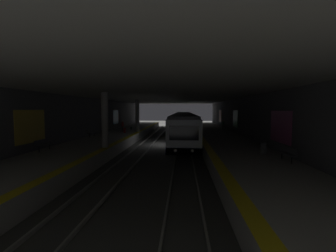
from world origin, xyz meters
TOP-DOWN VIEW (x-y plane):
  - ground_plane at (0.00, 0.00)m, footprint 120.00×120.00m
  - track_left at (0.00, -2.20)m, footprint 60.00×1.53m
  - track_right at (0.00, 2.20)m, footprint 60.00×1.53m
  - platform_left at (0.00, -6.55)m, footprint 60.00×5.30m
  - platform_right at (0.00, 6.55)m, footprint 60.00×5.30m
  - wall_left at (0.02, -9.45)m, footprint 60.00×0.56m
  - wall_right at (-0.01, 9.45)m, footprint 60.00×0.56m
  - ceiling_slab at (0.00, 0.00)m, footprint 60.00×19.40m
  - pillar_near at (-8.80, 4.35)m, footprint 0.56×0.56m
  - pillar_far at (5.07, 4.35)m, footprint 0.56×0.56m
  - metro_train at (9.60, -2.20)m, footprint 39.46×2.83m
  - bench_left_near at (-13.28, -8.53)m, footprint 1.70×0.47m
  - bench_left_mid at (8.82, -8.53)m, footprint 1.70×0.47m
  - bench_right_near at (-10.72, 8.53)m, footprint 1.70×0.47m
  - bench_right_mid at (-1.31, 8.53)m, footprint 1.70×0.47m
  - bench_right_far at (4.32, 8.53)m, footprint 1.70×0.47m
  - person_waiting_near at (8.17, -8.16)m, footprint 0.60×0.22m
  - person_walking_mid at (4.79, 6.41)m, footprint 0.60×0.22m
  - suitcase_rolling at (3.37, 5.75)m, footprint 0.41×0.23m
  - backpack_on_floor at (8.80, 6.10)m, footprint 0.30×0.20m
  - trash_bin at (-11.10, -7.80)m, footprint 0.44×0.44m

SIDE VIEW (x-z plane):
  - ground_plane at x=0.00m, z-range 0.00..0.00m
  - track_left at x=0.00m, z-range 0.00..0.16m
  - track_right at x=0.00m, z-range 0.00..0.16m
  - platform_left at x=0.00m, z-range 0.00..1.05m
  - platform_right at x=0.00m, z-range 0.00..1.05m
  - backpack_on_floor at x=8.80m, z-range 1.05..1.45m
  - suitcase_rolling at x=3.37m, z-range 0.90..1.87m
  - trash_bin at x=-11.10m, z-range 1.05..1.90m
  - bench_left_near at x=-13.28m, z-range 1.14..2.00m
  - bench_left_mid at x=8.82m, z-range 1.14..2.00m
  - bench_right_near at x=-10.72m, z-range 1.14..2.00m
  - bench_right_mid at x=-1.31m, z-range 1.14..2.00m
  - bench_right_far at x=4.32m, z-range 1.14..2.00m
  - person_waiting_near at x=8.17m, z-range 1.11..2.67m
  - person_walking_mid at x=4.79m, z-range 1.11..2.67m
  - metro_train at x=9.60m, z-range 0.28..3.77m
  - wall_right at x=-0.01m, z-range 0.00..5.60m
  - wall_left at x=0.02m, z-range 0.00..5.60m
  - pillar_near at x=-8.80m, z-range 1.05..5.60m
  - pillar_far at x=5.07m, z-range 1.05..5.60m
  - ceiling_slab at x=0.00m, z-range 5.60..6.00m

